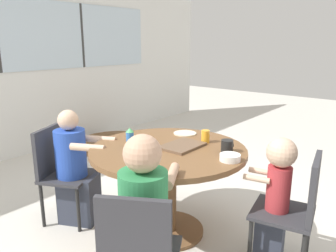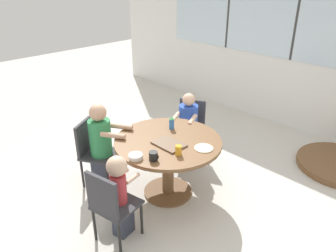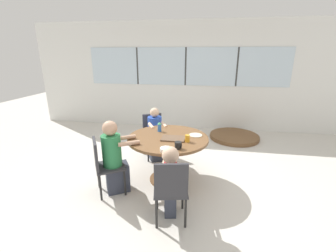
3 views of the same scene
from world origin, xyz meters
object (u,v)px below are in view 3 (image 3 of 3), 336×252
coffee_mug (178,145)px  folded_table_stack (234,137)px  chair_for_toddler (171,187)px  sippy_cup (159,127)px  juice_glass (187,138)px  chair_for_woman_green_shirt (103,162)px  chair_for_man_blue_shirt (153,132)px  person_woman_green_shirt (114,160)px  bowl_white_shallow (166,149)px  person_man_blue_shirt (155,136)px  person_toddler (170,180)px

coffee_mug → folded_table_stack: bearing=67.0°
chair_for_toddler → sippy_cup: sippy_cup is taller
coffee_mug → juice_glass: juice_glass is taller
chair_for_woman_green_shirt → chair_for_man_blue_shirt: 1.46m
person_woman_green_shirt → sippy_cup: (0.54, 0.67, 0.32)m
juice_glass → folded_table_stack: 2.60m
chair_for_toddler → sippy_cup: bearing=96.0°
sippy_cup → bowl_white_shallow: size_ratio=1.09×
chair_for_toddler → juice_glass: bearing=70.7°
chair_for_woman_green_shirt → person_man_blue_shirt: size_ratio=0.83×
coffee_mug → juice_glass: size_ratio=0.93×
chair_for_woman_green_shirt → folded_table_stack: bearing=110.3°
person_man_blue_shirt → sippy_cup: bearing=84.0°
juice_glass → folded_table_stack: (0.98, 2.29, -0.76)m
chair_for_toddler → person_toddler: size_ratio=0.89×
sippy_cup → chair_for_man_blue_shirt: bearing=111.9°
bowl_white_shallow → folded_table_stack: (1.24, 2.67, -0.73)m
juice_glass → chair_for_man_blue_shirt: bearing=126.0°
coffee_mug → bowl_white_shallow: (-0.15, -0.11, -0.02)m
folded_table_stack → sippy_cup: bearing=-127.9°
person_woman_green_shirt → person_man_blue_shirt: bearing=132.9°
chair_for_woman_green_shirt → coffee_mug: size_ratio=8.62×
coffee_mug → chair_for_woman_green_shirt: bearing=-175.0°
coffee_mug → bowl_white_shallow: size_ratio=0.66×
bowl_white_shallow → person_toddler: bearing=-70.1°
person_toddler → bowl_white_shallow: size_ratio=6.40×
chair_for_man_blue_shirt → person_man_blue_shirt: size_ratio=0.83×
chair_for_man_blue_shirt → coffee_mug: chair_for_man_blue_shirt is taller
sippy_cup → juice_glass: 0.63m
chair_for_man_blue_shirt → person_toddler: (0.61, -1.73, 0.01)m
person_man_blue_shirt → folded_table_stack: (1.67, 1.39, -0.42)m
chair_for_woman_green_shirt → person_man_blue_shirt: (0.49, 1.25, -0.04)m
chair_for_man_blue_shirt → juice_glass: (0.76, -1.04, 0.30)m
person_woman_green_shirt → person_toddler: person_woman_green_shirt is taller
person_toddler → juice_glass: 0.76m
chair_for_man_blue_shirt → person_woman_green_shirt: 1.35m
chair_for_woman_green_shirt → bowl_white_shallow: (0.91, -0.02, 0.27)m
chair_for_toddler → person_man_blue_shirt: (-0.57, 1.73, -0.04)m
person_toddler → folded_table_stack: 3.21m
person_woman_green_shirt → chair_for_woman_green_shirt: bearing=-90.0°
chair_for_woman_green_shirt → sippy_cup: size_ratio=5.25×
person_woman_green_shirt → folded_table_stack: person_woman_green_shirt is taller
person_man_blue_shirt → person_toddler: size_ratio=1.07×
folded_table_stack → juice_glass: bearing=-113.2°
chair_for_woman_green_shirt → sippy_cup: (0.68, 0.75, 0.33)m
person_toddler → coffee_mug: bearing=72.9°
sippy_cup → folded_table_stack: 2.53m
person_toddler → bowl_white_shallow: bearing=98.7°
person_man_blue_shirt → sippy_cup: person_man_blue_shirt is taller
coffee_mug → sippy_cup: (-0.39, 0.66, 0.03)m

